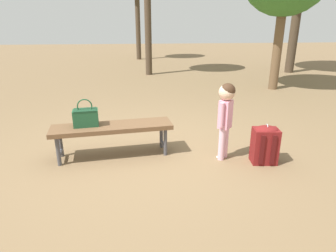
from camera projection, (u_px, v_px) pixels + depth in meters
ground_plane at (143, 155)px, 4.09m from camera, size 40.00×40.00×0.00m
park_bench at (113, 129)px, 3.96m from camera, size 1.64×0.60×0.45m
handbag at (86, 117)px, 3.87m from camera, size 0.34×0.22×0.37m
child_standing at (226, 109)px, 3.78m from camera, size 0.21×0.23×1.03m
backpack_large at (265, 143)px, 3.82m from camera, size 0.34×0.31×0.54m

